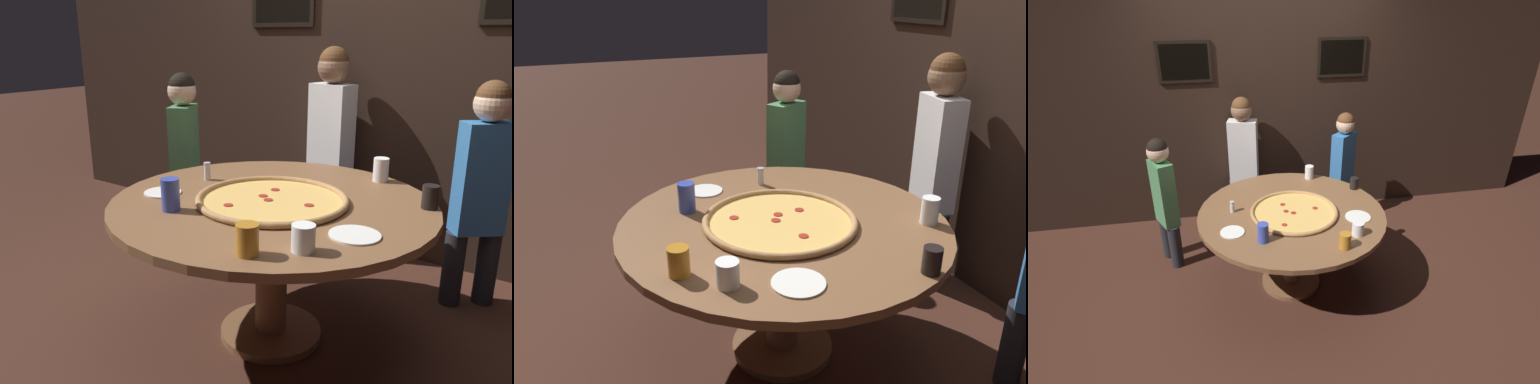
{
  "view_description": "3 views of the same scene",
  "coord_description": "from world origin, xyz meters",
  "views": [
    {
      "loc": [
        1.24,
        -1.89,
        1.5
      ],
      "look_at": [
        -0.04,
        -0.08,
        0.79
      ],
      "focal_mm": 35.0,
      "sensor_mm": 36.0,
      "label": 1
    },
    {
      "loc": [
        1.91,
        -0.93,
        1.75
      ],
      "look_at": [
        -0.09,
        -0.03,
        0.86
      ],
      "focal_mm": 35.0,
      "sensor_mm": 36.0,
      "label": 2
    },
    {
      "loc": [
        -0.59,
        -2.81,
        2.41
      ],
      "look_at": [
        -0.07,
        -0.04,
        0.95
      ],
      "focal_mm": 28.0,
      "sensor_mm": 36.0,
      "label": 3
    }
  ],
  "objects": [
    {
      "name": "white_plate_beside_cup",
      "position": [
        0.51,
        -0.19,
        0.74
      ],
      "size": [
        0.21,
        0.21,
        0.01
      ],
      "primitive_type": "cylinder",
      "color": "white",
      "rests_on": "dining_table"
    },
    {
      "name": "drink_cup_beside_pizza",
      "position": [
        0.27,
        -0.57,
        0.8
      ],
      "size": [
        0.09,
        0.09,
        0.12
      ],
      "primitive_type": "cylinder",
      "color": "#BC7A23",
      "rests_on": "dining_table"
    },
    {
      "name": "diner_far_left",
      "position": [
        -0.28,
        1.16,
        0.81
      ],
      "size": [
        0.37,
        0.22,
        1.43
      ],
      "rotation": [
        0.0,
        0.0,
        2.9
      ],
      "color": "#232328",
      "rests_on": "ground_plane"
    },
    {
      "name": "drink_cup_by_shaker",
      "position": [
        0.42,
        -0.43,
        0.79
      ],
      "size": [
        0.09,
        0.09,
        0.1
      ],
      "primitive_type": "cylinder",
      "color": "white",
      "rests_on": "dining_table"
    },
    {
      "name": "condiment_shaker",
      "position": [
        -0.48,
        0.09,
        0.79
      ],
      "size": [
        0.04,
        0.04,
        0.1
      ],
      "color": "silver",
      "rests_on": "dining_table"
    },
    {
      "name": "white_plate_far_back",
      "position": [
        -0.51,
        -0.22,
        0.74
      ],
      "size": [
        0.19,
        0.19,
        0.01
      ],
      "primitive_type": "cylinder",
      "color": "white",
      "rests_on": "dining_table"
    },
    {
      "name": "drink_cup_near_right",
      "position": [
        0.3,
        0.61,
        0.8
      ],
      "size": [
        0.08,
        0.08,
        0.13
      ],
      "primitive_type": "cylinder",
      "color": "white",
      "rests_on": "dining_table"
    },
    {
      "name": "back_wall",
      "position": [
        0.0,
        1.37,
        1.3
      ],
      "size": [
        6.4,
        0.08,
        2.6
      ],
      "color": "black",
      "rests_on": "ground_plane"
    },
    {
      "name": "ground_plane",
      "position": [
        0.0,
        0.0,
        0.0
      ],
      "size": [
        24.0,
        24.0,
        0.0
      ],
      "primitive_type": "plane",
      "color": "#422319"
    },
    {
      "name": "giant_pizza",
      "position": [
        0.02,
        -0.03,
        0.75
      ],
      "size": [
        0.72,
        0.72,
        0.03
      ],
      "color": "#EAB75B",
      "rests_on": "dining_table"
    },
    {
      "name": "diner_centre_back",
      "position": [
        -1.07,
        0.54,
        0.72
      ],
      "size": [
        0.24,
        0.33,
        1.26
      ],
      "rotation": [
        0.0,
        0.0,
        2.04
      ],
      "color": "#232328",
      "rests_on": "ground_plane"
    },
    {
      "name": "diner_side_right",
      "position": [
        0.75,
        0.93,
        0.72
      ],
      "size": [
        0.32,
        0.29,
        1.28
      ],
      "rotation": [
        0.0,
        0.0,
        -2.46
      ],
      "color": "#232328",
      "rests_on": "ground_plane"
    },
    {
      "name": "drink_cup_near_left",
      "position": [
        -0.29,
        -0.38,
        0.81
      ],
      "size": [
        0.08,
        0.08,
        0.15
      ],
      "primitive_type": "cylinder",
      "color": "#384CB7",
      "rests_on": "dining_table"
    },
    {
      "name": "drink_cup_far_right",
      "position": [
        0.65,
        0.31,
        0.79
      ],
      "size": [
        0.07,
        0.07,
        0.11
      ],
      "primitive_type": "cylinder",
      "color": "black",
      "rests_on": "dining_table"
    },
    {
      "name": "dining_table",
      "position": [
        0.0,
        0.0,
        0.61
      ],
      "size": [
        1.55,
        1.55,
        0.74
      ],
      "color": "brown",
      "rests_on": "ground_plane"
    }
  ]
}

